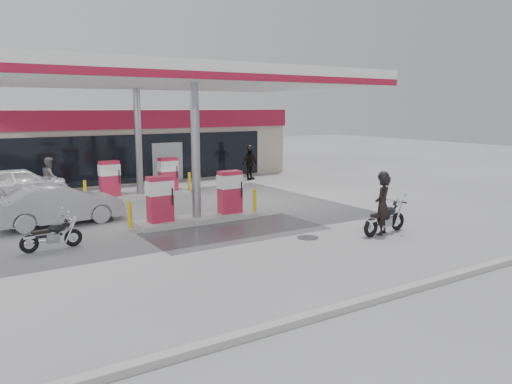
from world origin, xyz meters
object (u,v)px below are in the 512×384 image
Objects in this scene: pump_island_far at (140,182)px; biker_main at (382,205)px; parked_car_right at (243,162)px; parked_motorcycle at (53,236)px; biker_walking at (250,163)px; pump_island_near at (197,203)px; attendant at (50,176)px; hatchback_silver at (60,205)px; main_motorcycle at (385,220)px; sedan_white at (21,182)px.

biker_main is (4.32, -10.95, 0.27)m from pump_island_far.
pump_island_far is at bearing 105.25° from parked_car_right.
parked_car_right is at bearing 39.35° from parked_motorcycle.
biker_walking reaches higher than pump_island_far.
parked_motorcycle is 0.43× the size of parked_car_right.
attendant reaches higher than pump_island_near.
pump_island_near is 5.27m from parked_motorcycle.
attendant reaches higher than pump_island_far.
pump_island_far reaches higher than parked_car_right.
parked_motorcycle is 0.94× the size of biker_walking.
parked_car_right is (13.50, 9.80, -0.14)m from hatchback_silver.
hatchback_silver is at bearing -138.59° from pump_island_far.
pump_island_near is 6.68m from main_motorcycle.
parked_car_right reaches higher than main_motorcycle.
pump_island_near is 1.18× the size of hatchback_silver.
hatchback_silver is 1.05× the size of parked_car_right.
pump_island_near reaches higher than main_motorcycle.
biker_main is 15.78m from attendant.
pump_island_far is at bearing 50.79° from parked_motorcycle.
pump_island_near is 4.84m from hatchback_silver.
pump_island_far is 7.69m from biker_walking.
pump_island_near is at bearing 125.88° from main_motorcycle.
sedan_white is 2.15× the size of biker_walking.
biker_walking reaches higher than attendant.
parked_car_right is at bearing -57.93° from hatchback_silver.
parked_motorcycle is at bearing 161.20° from hatchback_silver.
parked_car_right is 2.19× the size of biker_walking.
attendant is at bearing -107.83° from sedan_white.
attendant is (-7.73, 13.75, -0.07)m from biker_main.
pump_island_far is 2.61× the size of biker_main.
main_motorcycle is at bearing -24.86° from parked_motorcycle.
main_motorcycle is at bearing 158.41° from biker_main.
main_motorcycle is 0.51× the size of sedan_white.
sedan_white is at bearing 145.35° from pump_island_far.
biker_main reaches higher than pump_island_far.
sedan_white is 0.93× the size of hatchback_silver.
pump_island_far is 1.18× the size of hatchback_silver.
pump_island_far is at bearing -124.26° from sedan_white.
parked_car_right is at bearing 67.93° from main_motorcycle.
biker_main is 17.64m from parked_car_right.
hatchback_silver is 13.13m from biker_walking.
biker_walking is at bearing -94.38° from sedan_white.
attendant reaches higher than parked_motorcycle.
sedan_white is (-8.95, 14.15, -0.30)m from biker_main.
pump_island_near is at bearing -147.32° from biker_walking.
main_motorcycle is 11.34m from hatchback_silver.
attendant is (-7.93, 13.72, 0.44)m from main_motorcycle.
pump_island_far is (0.00, 6.00, 0.00)m from pump_island_near.
sedan_white is at bearing 84.17° from parked_motorcycle.
pump_island_far reaches higher than hatchback_silver.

